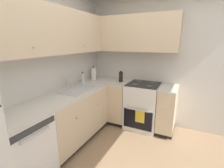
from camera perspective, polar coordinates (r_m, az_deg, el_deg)
wall_back at (r=2.61m, az=-26.06°, el=3.56°), size 3.53×0.05×2.52m
wall_right at (r=3.36m, az=18.63°, el=6.49°), size 0.05×3.27×2.52m
dishwasher at (r=2.36m, az=-29.58°, el=-19.92°), size 0.60×0.63×0.86m
lower_cabinets_back at (r=2.92m, az=-13.41°, el=-11.34°), size 1.36×0.62×0.86m
countertop_back at (r=2.76m, az=-13.94°, el=-3.05°), size 2.57×0.60×0.03m
lower_cabinets_right at (r=3.34m, az=10.42°, el=-7.80°), size 0.62×1.26×0.86m
countertop_right at (r=3.19m, az=10.78°, el=-0.44°), size 0.60×1.26×0.03m
oven_range at (r=3.34m, az=10.81°, el=-7.41°), size 0.68×0.62×1.05m
upper_cabinets_back at (r=2.61m, az=-20.13°, el=17.18°), size 2.25×0.34×0.68m
upper_cabinets_right at (r=3.31m, az=6.80°, el=17.26°), size 0.32×1.81×0.68m
sink at (r=2.85m, az=-11.56°, el=-2.77°), size 0.66×0.40×0.10m
faucet at (r=2.94m, az=-14.93°, el=1.22°), size 0.07×0.16×0.24m
soap_bottle at (r=3.26m, az=-10.26°, el=2.07°), size 0.06×0.06×0.23m
paper_towel_roll at (r=3.53m, az=-6.53°, el=3.64°), size 0.11×0.11×0.32m
oil_bottle at (r=3.31m, az=3.17°, el=2.54°), size 0.08×0.08×0.23m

